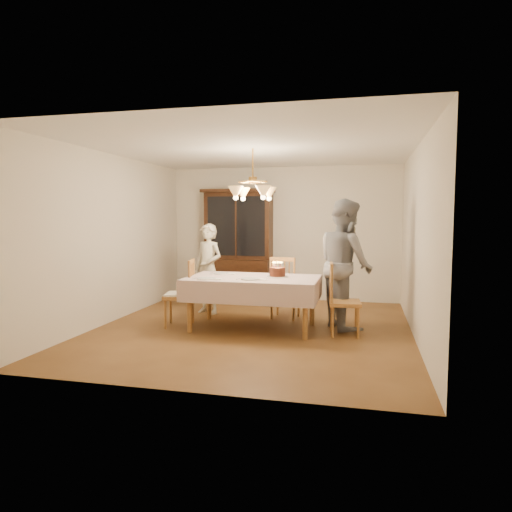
% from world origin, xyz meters
% --- Properties ---
extents(ground, '(5.00, 5.00, 0.00)m').
position_xyz_m(ground, '(0.00, 0.00, 0.00)').
color(ground, brown).
rests_on(ground, ground).
extents(room_shell, '(5.00, 5.00, 5.00)m').
position_xyz_m(room_shell, '(0.00, 0.00, 1.58)').
color(room_shell, white).
rests_on(room_shell, ground).
extents(dining_table, '(1.90, 1.10, 0.76)m').
position_xyz_m(dining_table, '(0.00, 0.00, 0.68)').
color(dining_table, '#955F2B').
rests_on(dining_table, ground).
extents(china_hutch, '(1.38, 0.54, 2.16)m').
position_xyz_m(china_hutch, '(-0.85, 2.25, 1.04)').
color(china_hutch, black).
rests_on(china_hutch, ground).
extents(chair_far_side, '(0.48, 0.46, 1.00)m').
position_xyz_m(chair_far_side, '(0.34, 0.78, 0.44)').
color(chair_far_side, '#955F2B').
rests_on(chair_far_side, ground).
extents(chair_left_end, '(0.50, 0.52, 1.00)m').
position_xyz_m(chair_left_end, '(-1.10, -0.11, 0.45)').
color(chair_left_end, '#955F2B').
rests_on(chair_left_end, ground).
extents(chair_right_end, '(0.46, 0.48, 1.00)m').
position_xyz_m(chair_right_end, '(1.31, -0.06, 0.44)').
color(chair_right_end, '#955F2B').
rests_on(chair_right_end, ground).
extents(elderly_woman, '(0.65, 0.55, 1.52)m').
position_xyz_m(elderly_woman, '(-0.98, 0.85, 0.76)').
color(elderly_woman, beige).
rests_on(elderly_woman, ground).
extents(adult_in_grey, '(1.05, 1.14, 1.89)m').
position_xyz_m(adult_in_grey, '(1.30, 0.39, 0.95)').
color(adult_in_grey, slate).
rests_on(adult_in_grey, ground).
extents(birthday_cake, '(0.30, 0.30, 0.22)m').
position_xyz_m(birthday_cake, '(0.34, 0.10, 0.83)').
color(birthday_cake, white).
rests_on(birthday_cake, dining_table).
extents(place_setting_near_left, '(0.41, 0.27, 0.02)m').
position_xyz_m(place_setting_near_left, '(-0.57, -0.35, 0.77)').
color(place_setting_near_left, white).
rests_on(place_setting_near_left, dining_table).
extents(place_setting_near_right, '(0.42, 0.27, 0.02)m').
position_xyz_m(place_setting_near_right, '(0.04, -0.24, 0.77)').
color(place_setting_near_right, white).
rests_on(place_setting_near_right, dining_table).
extents(place_setting_far_left, '(0.39, 0.24, 0.02)m').
position_xyz_m(place_setting_far_left, '(-0.55, 0.26, 0.77)').
color(place_setting_far_left, white).
rests_on(place_setting_far_left, dining_table).
extents(chandelier, '(0.62, 0.62, 0.73)m').
position_xyz_m(chandelier, '(-0.00, -0.00, 1.98)').
color(chandelier, '#BF8C3F').
rests_on(chandelier, ground).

